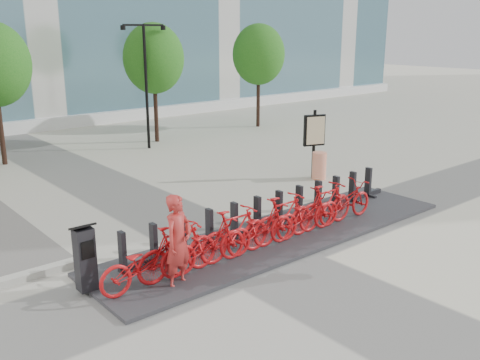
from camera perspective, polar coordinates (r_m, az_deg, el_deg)
ground at (r=11.86m, az=0.96°, el=-7.95°), size 120.00×120.00×0.00m
tree_2 at (r=23.59m, az=-9.20°, el=12.66°), size 2.60×2.60×5.10m
tree_3 at (r=27.17m, az=1.99°, el=13.22°), size 2.60×2.60×5.10m
streetlamp at (r=22.25m, az=-10.04°, el=11.28°), size 2.00×0.20×5.00m
dock_pad at (r=12.86m, az=4.48°, el=-5.86°), size 9.60×2.40×0.08m
dock_rail_posts at (r=13.06m, az=3.26°, el=-3.32°), size 8.02×0.50×0.85m
bike_0 at (r=10.22m, az=-10.06°, el=-8.71°), size 1.89×0.66×0.99m
bike_1 at (r=10.53m, az=-6.66°, el=-7.47°), size 1.83×0.52×1.10m
bike_2 at (r=10.93m, az=-3.49°, el=-6.81°), size 1.89×0.66×0.99m
bike_3 at (r=11.32m, az=-0.55°, el=-5.67°), size 1.83×0.52×1.10m
bike_4 at (r=11.78m, az=2.17°, el=-5.10°), size 1.89×0.66×0.99m
bike_5 at (r=12.23m, az=4.68°, el=-4.08°), size 1.83×0.52×1.10m
bike_6 at (r=12.73m, az=6.99°, el=-3.59°), size 1.89×0.66×0.99m
bike_7 at (r=13.23m, az=9.14°, el=-2.68°), size 1.83×0.52×1.10m
bike_8 at (r=13.77m, az=11.11°, el=-2.27°), size 1.89×0.66×0.99m
kiosk at (r=10.33m, az=-16.20°, el=-7.97°), size 0.41×0.34×1.33m
worker_red at (r=10.16m, az=-6.60°, el=-6.57°), size 0.79×0.65×1.85m
construction_barrel at (r=17.80m, az=8.45°, el=1.53°), size 0.61×0.61×0.90m
map_sign at (r=17.74m, az=7.94°, el=4.96°), size 0.73×0.37×2.26m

